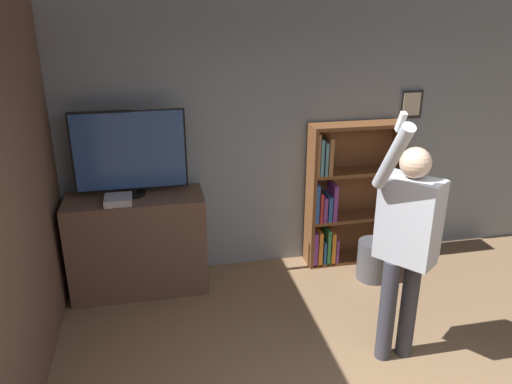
{
  "coord_description": "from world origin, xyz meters",
  "views": [
    {
      "loc": [
        -1.35,
        -1.73,
        2.69
      ],
      "look_at": [
        -0.58,
        1.94,
        1.25
      ],
      "focal_mm": 35.0,
      "sensor_mm": 36.0,
      "label": 1
    }
  ],
  "objects_px": {
    "game_console": "(118,200)",
    "person": "(407,237)",
    "waste_bin": "(373,260)",
    "television": "(130,153)",
    "bookshelf": "(342,200)"
  },
  "relations": [
    {
      "from": "game_console",
      "to": "person",
      "type": "bearing_deg",
      "value": -32.26
    },
    {
      "from": "television",
      "to": "person",
      "type": "height_order",
      "value": "person"
    },
    {
      "from": "game_console",
      "to": "television",
      "type": "bearing_deg",
      "value": 51.97
    },
    {
      "from": "television",
      "to": "game_console",
      "type": "relative_size",
      "value": 4.22
    },
    {
      "from": "bookshelf",
      "to": "person",
      "type": "xyz_separation_m",
      "value": [
        -0.14,
        -1.61,
        0.35
      ]
    },
    {
      "from": "television",
      "to": "person",
      "type": "relative_size",
      "value": 0.5
    },
    {
      "from": "game_console",
      "to": "waste_bin",
      "type": "xyz_separation_m",
      "value": [
        2.47,
        -0.18,
        -0.8
      ]
    },
    {
      "from": "television",
      "to": "bookshelf",
      "type": "distance_m",
      "value": 2.24
    },
    {
      "from": "television",
      "to": "person",
      "type": "distance_m",
      "value": 2.53
    },
    {
      "from": "television",
      "to": "game_console",
      "type": "height_order",
      "value": "television"
    },
    {
      "from": "game_console",
      "to": "person",
      "type": "relative_size",
      "value": 0.12
    },
    {
      "from": "bookshelf",
      "to": "person",
      "type": "height_order",
      "value": "person"
    },
    {
      "from": "game_console",
      "to": "waste_bin",
      "type": "distance_m",
      "value": 2.61
    },
    {
      "from": "person",
      "to": "game_console",
      "type": "bearing_deg",
      "value": -159.4
    },
    {
      "from": "game_console",
      "to": "waste_bin",
      "type": "relative_size",
      "value": 0.59
    }
  ]
}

